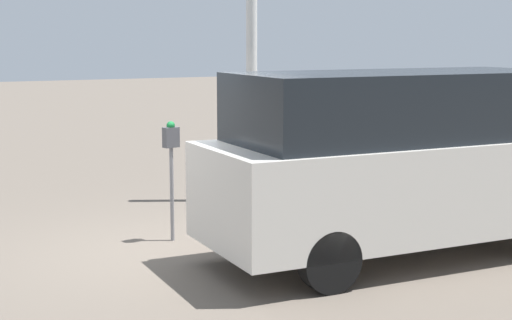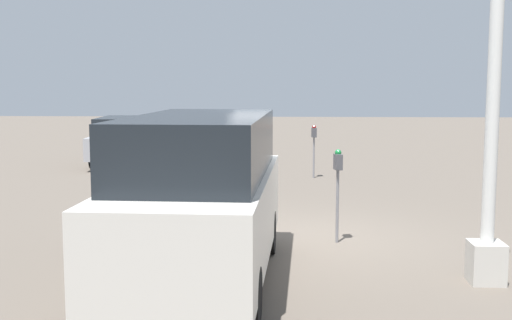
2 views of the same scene
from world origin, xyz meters
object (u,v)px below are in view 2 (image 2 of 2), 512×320
Objects in this scene: parking_meter_far at (314,139)px; parked_van at (201,194)px; lamp_post at (491,155)px; car_distant at (127,139)px; parking_meter_near at (338,174)px.

parking_meter_far is 0.30× the size of parked_van.
parking_meter_far is at bearing -168.51° from lamp_post.
parking_meter_far is 9.64m from lamp_post.
parked_van is (9.54, -1.87, 0.10)m from parking_meter_far.
lamp_post is at bearing 93.52° from parked_van.
car_distant is (-12.52, -4.17, -0.38)m from parked_van.
parking_meter_near is at bearing -10.50° from parking_meter_far.
parking_meter_near is 1.06× the size of parking_meter_far.
lamp_post reaches higher than parking_meter_far.
lamp_post is (2.08, 1.81, 0.56)m from parking_meter_near.
lamp_post is at bearing 29.78° from parking_meter_near.
car_distant is at bearing -147.35° from lamp_post.
car_distant is at bearing -160.58° from parking_meter_near.
parking_meter_far is 0.29× the size of lamp_post.
parked_van is (2.20, -1.97, 0.04)m from parking_meter_near.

